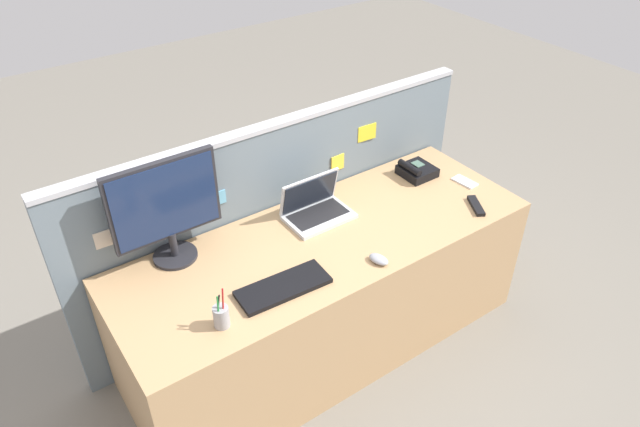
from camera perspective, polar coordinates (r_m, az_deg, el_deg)
ground_plane at (r=3.32m, az=0.51°, el=-12.20°), size 10.00×10.00×0.00m
desk at (r=3.06m, az=0.54°, el=-7.72°), size 2.11×0.76×0.71m
cubicle_divider at (r=3.19m, az=-3.80°, el=-0.44°), size 2.34×0.08×1.17m
desktop_monitor at (r=2.65m, az=-14.80°, el=0.68°), size 0.50×0.20×0.51m
laptop at (r=2.96m, az=-0.48°, el=0.66°), size 0.33×0.23×0.21m
desk_phone at (r=3.33m, az=9.37°, el=4.15°), size 0.18×0.18×0.09m
keyboard_main at (r=2.56m, az=-3.60°, el=-7.14°), size 0.42×0.18×0.02m
computer_mouse_right_hand at (r=2.70m, az=5.74°, el=-4.46°), size 0.08×0.11×0.03m
pen_cup at (r=2.40m, az=-9.60°, el=-9.84°), size 0.07×0.07×0.19m
cell_phone_white_slab at (r=3.34m, az=13.92°, el=3.03°), size 0.08×0.14×0.01m
tv_remote at (r=3.14m, az=14.96°, el=0.73°), size 0.12×0.17×0.02m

